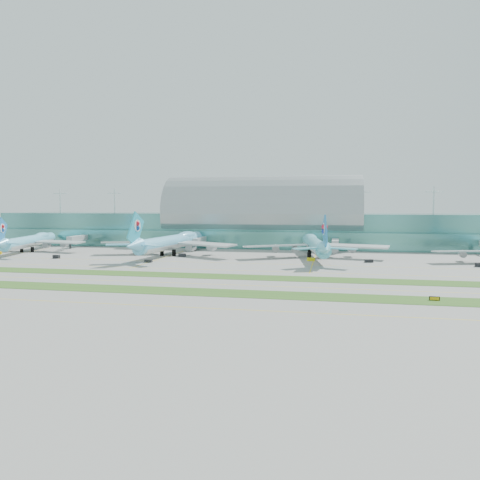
% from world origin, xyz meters
% --- Properties ---
extents(ground, '(700.00, 700.00, 0.00)m').
position_xyz_m(ground, '(0.00, 0.00, 0.00)').
color(ground, gray).
rests_on(ground, ground).
extents(terminal, '(340.00, 69.10, 36.00)m').
position_xyz_m(terminal, '(0.01, 128.79, 14.23)').
color(terminal, '#3D7A75').
rests_on(terminal, ground).
extents(grass_strip_near, '(420.00, 12.00, 0.08)m').
position_xyz_m(grass_strip_near, '(0.00, -28.00, 0.04)').
color(grass_strip_near, '#2D591E').
rests_on(grass_strip_near, ground).
extents(grass_strip_far, '(420.00, 12.00, 0.08)m').
position_xyz_m(grass_strip_far, '(0.00, 2.00, 0.04)').
color(grass_strip_far, '#2D591E').
rests_on(grass_strip_far, ground).
extents(taxiline_a, '(420.00, 0.35, 0.01)m').
position_xyz_m(taxiline_a, '(0.00, -48.00, 0.01)').
color(taxiline_a, yellow).
rests_on(taxiline_a, ground).
extents(taxiline_b, '(420.00, 0.35, 0.01)m').
position_xyz_m(taxiline_b, '(0.00, -14.00, 0.01)').
color(taxiline_b, yellow).
rests_on(taxiline_b, ground).
extents(taxiline_c, '(420.00, 0.35, 0.01)m').
position_xyz_m(taxiline_c, '(0.00, 18.00, 0.01)').
color(taxiline_c, yellow).
rests_on(taxiline_c, ground).
extents(taxiline_d, '(420.00, 0.35, 0.01)m').
position_xyz_m(taxiline_d, '(0.00, 40.00, 0.01)').
color(taxiline_d, yellow).
rests_on(taxiline_d, ground).
extents(airliner_a, '(61.50, 70.80, 19.65)m').
position_xyz_m(airliner_a, '(-119.11, 67.05, 6.06)').
color(airliner_a, '#6ED1F3').
rests_on(airliner_a, ground).
extents(airliner_b, '(72.45, 82.62, 22.73)m').
position_xyz_m(airliner_b, '(-37.47, 65.82, 7.01)').
color(airliner_b, '#72D0FA').
rests_on(airliner_b, ground).
extents(airliner_c, '(68.39, 78.34, 21.61)m').
position_xyz_m(airliner_c, '(34.26, 67.89, 6.66)').
color(airliner_c, '#65CBDE').
rests_on(airliner_c, ground).
extents(gse_b, '(3.23, 1.86, 1.67)m').
position_xyz_m(gse_b, '(-86.33, 40.41, 0.84)').
color(gse_b, black).
rests_on(gse_b, ground).
extents(gse_c, '(3.26, 1.95, 1.31)m').
position_xyz_m(gse_c, '(-37.45, 34.73, 0.66)').
color(gse_c, black).
rests_on(gse_c, ground).
extents(gse_d, '(3.72, 2.08, 1.63)m').
position_xyz_m(gse_d, '(-29.52, 58.37, 0.81)').
color(gse_d, black).
rests_on(gse_d, ground).
extents(gse_e, '(3.72, 1.93, 1.44)m').
position_xyz_m(gse_e, '(33.09, 54.15, 0.72)').
color(gse_e, yellow).
rests_on(gse_e, ground).
extents(gse_f, '(3.91, 2.68, 1.38)m').
position_xyz_m(gse_f, '(58.58, 53.69, 0.69)').
color(gse_f, black).
rests_on(gse_f, ground).
extents(gse_g, '(4.05, 2.51, 1.68)m').
position_xyz_m(gse_g, '(102.45, 47.55, 0.84)').
color(gse_g, black).
rests_on(gse_g, ground).
extents(taxiway_sign_east, '(2.74, 0.46, 1.16)m').
position_xyz_m(taxiway_sign_east, '(69.83, -27.27, 0.57)').
color(taxiway_sign_east, black).
rests_on(taxiway_sign_east, ground).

